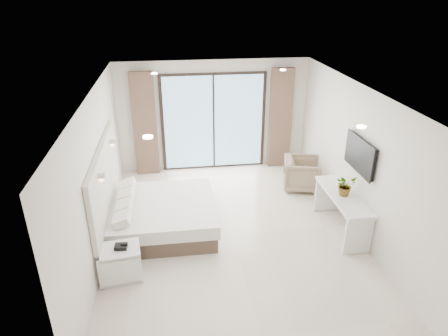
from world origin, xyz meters
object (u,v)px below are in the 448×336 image
Objects in this scene: console_desk at (343,204)px; armchair at (302,172)px; nightstand at (122,263)px; bed at (161,216)px.

console_desk is 1.79m from armchair.
nightstand is at bearing 138.28° from armchair.
nightstand is 0.82× the size of armchair.
bed is 1.44m from nightstand.
console_desk is at bearing -8.46° from bed.
armchair reaches higher than bed.
armchair is at bearing 27.43° from nightstand.
bed is at bearing 125.88° from armchair.
armchair is (3.78, 2.58, 0.12)m from nightstand.
nightstand is 4.06m from console_desk.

